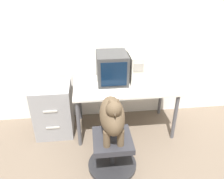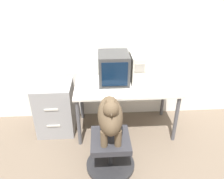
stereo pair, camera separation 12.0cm
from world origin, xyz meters
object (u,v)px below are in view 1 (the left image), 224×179
Objects in this scene: crt_monitor at (112,68)px; office_chair at (112,152)px; dog at (112,116)px; pc_tower at (135,68)px; keyboard at (112,94)px; filing_cabinet at (54,109)px.

office_chair is (-0.09, -0.85, -0.73)m from crt_monitor.
dog is at bearing 90.00° from office_chair.
keyboard is (-0.36, -0.37, -0.18)m from pc_tower.
dog is (-0.42, -0.84, -0.19)m from pc_tower.
dog is 0.78× the size of filing_cabinet.
crt_monitor is 0.59× the size of filing_cabinet.
office_chair is at bearing -45.90° from filing_cabinet.
office_chair is 1.01× the size of dog.
keyboard is 0.71m from office_chair.
keyboard reaches higher than filing_cabinet.
keyboard reaches higher than office_chair.
keyboard is 0.63× the size of filing_cabinet.
dog is at bearing -45.68° from filing_cabinet.
crt_monitor reaches higher than keyboard.
pc_tower is at bearing 63.83° from office_chair.
crt_monitor reaches higher than office_chair.
filing_cabinet is (-0.81, 0.30, -0.37)m from keyboard.
crt_monitor is 0.42m from keyboard.
keyboard is at bearing -20.55° from filing_cabinet.
filing_cabinet is at bearing 134.32° from dog.
crt_monitor is 1.09× the size of pc_tower.
office_chair is at bearing -96.34° from crt_monitor.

